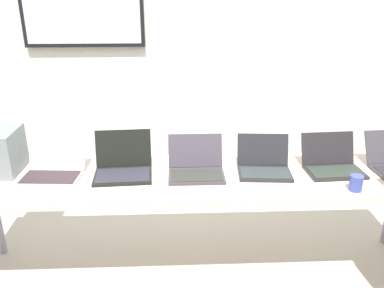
# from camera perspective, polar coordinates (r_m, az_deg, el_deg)

# --- Properties ---
(ground) EXTENTS (8.00, 8.00, 0.04)m
(ground) POSITION_cam_1_polar(r_m,az_deg,el_deg) (3.05, 1.03, -17.72)
(ground) COLOR #A39D94
(back_wall) EXTENTS (8.00, 0.11, 2.41)m
(back_wall) POSITION_cam_1_polar(r_m,az_deg,el_deg) (3.55, -0.42, 10.42)
(back_wall) COLOR silver
(back_wall) RESTS_ON ground
(workbench) EXTENTS (3.21, 0.70, 0.76)m
(workbench) POSITION_cam_1_polar(r_m,az_deg,el_deg) (2.65, 1.13, -5.45)
(workbench) COLOR beige
(workbench) RESTS_ON ground
(laptop_station_0) EXTENTS (0.40, 0.36, 0.24)m
(laptop_station_0) POSITION_cam_1_polar(r_m,az_deg,el_deg) (2.76, -19.38, -3.20)
(laptop_station_0) COLOR #AEB4B4
(laptop_station_0) RESTS_ON workbench
(laptop_station_1) EXTENTS (0.39, 0.35, 0.26)m
(laptop_station_1) POSITION_cam_1_polar(r_m,az_deg,el_deg) (2.67, -9.91, -3.01)
(laptop_station_1) COLOR black
(laptop_station_1) RESTS_ON workbench
(laptop_station_2) EXTENTS (0.37, 0.33, 0.23)m
(laptop_station_2) POSITION_cam_1_polar(r_m,az_deg,el_deg) (2.63, 0.58, -3.20)
(laptop_station_2) COLOR #3C3740
(laptop_station_2) RESTS_ON workbench
(laptop_station_3) EXTENTS (0.37, 0.33, 0.23)m
(laptop_station_3) POSITION_cam_1_polar(r_m,az_deg,el_deg) (2.70, 10.34, -2.89)
(laptop_station_3) COLOR #222227
(laptop_station_3) RESTS_ON workbench
(laptop_station_4) EXTENTS (0.39, 0.33, 0.23)m
(laptop_station_4) POSITION_cam_1_polar(r_m,az_deg,el_deg) (2.84, 19.57, -2.57)
(laptop_station_4) COLOR #262326
(laptop_station_4) RESTS_ON workbench
(coffee_mug) EXTENTS (0.08, 0.08, 0.10)m
(coffee_mug) POSITION_cam_1_polar(r_m,az_deg,el_deg) (2.62, 22.61, -5.24)
(coffee_mug) COLOR #39489D
(coffee_mug) RESTS_ON workbench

